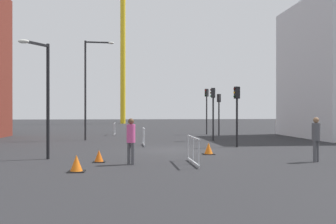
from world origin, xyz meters
The scene contains 16 objects.
ground centered at (0.00, 0.00, 0.00)m, with size 160.00×160.00×0.00m, color #28282B.
construction_crane centered at (-3.74, 45.33, 17.68)m, with size 8.39×19.71×26.55m.
streetlamp_tall centered at (-5.29, 7.53, 4.31)m, with size 2.13×0.28×7.21m.
streetlamp_short centered at (-6.05, -3.33, 3.08)m, with size 1.00×1.31×5.03m.
traffic_light_near centered at (3.55, 6.16, 2.54)m, with size 0.39×0.32×3.76m.
traffic_light_corner centered at (4.60, 13.36, 2.77)m, with size 0.37×0.37×4.14m.
traffic_light_island centered at (5.34, 11.69, 2.44)m, with size 0.37×0.37×3.60m.
traffic_light_far centered at (3.86, 1.33, 2.40)m, with size 0.39×0.30×3.53m.
pedestrian_walking centered at (-2.32, -5.15, 1.06)m, with size 0.34×0.34×1.81m.
pedestrian_waiting centered at (5.27, -5.21, 1.08)m, with size 0.34×0.34×1.84m.
safety_barrier_front centered at (0.12, -5.36, 0.56)m, with size 0.09×2.46×1.08m.
safety_barrier_rear centered at (-1.51, 2.84, 0.56)m, with size 0.07×1.90×1.08m.
safety_barrier_right_run centered at (-3.69, 13.16, 0.56)m, with size 0.10×2.36×1.08m.
traffic_cone_orange centered at (-3.62, -4.35, 0.23)m, with size 0.50×0.50×0.50m.
traffic_cone_on_verge centered at (1.44, -2.09, 0.26)m, with size 0.56×0.56×0.57m.
traffic_cone_by_barrier centered at (-4.19, -6.72, 0.27)m, with size 0.58×0.58×0.58m.
Camera 1 is at (-2.37, -19.70, 2.08)m, focal length 39.55 mm.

